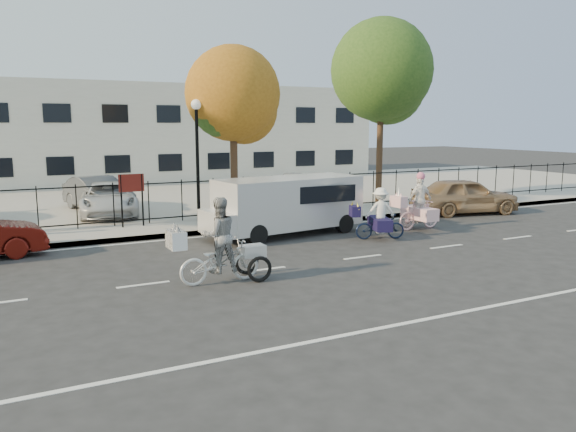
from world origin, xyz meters
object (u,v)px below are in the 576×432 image
bull_bike (379,219)px  lot_car_d (294,185)px  unicorn_bike (419,208)px  lamppost (197,139)px  gold_sedan (465,196)px  lot_car_b (108,199)px  lot_car_c (98,194)px  white_van (286,203)px  zebra_trike (220,250)px

bull_bike → lot_car_d: bearing=9.4°
unicorn_bike → lot_car_d: 8.49m
lamppost → gold_sedan: bearing=-12.3°
lot_car_b → gold_sedan: bearing=-14.6°
lamppost → lot_car_c: 5.63m
white_van → lot_car_c: white_van is taller
bull_bike → lot_car_d: 9.37m
zebra_trike → lot_car_d: 14.11m
lamppost → zebra_trike: size_ratio=1.88×
lamppost → white_van: size_ratio=0.78×
white_van → lot_car_d: bearing=53.2°
zebra_trike → lot_car_b: size_ratio=0.51×
zebra_trike → lot_car_d: size_ratio=0.64×
lot_car_b → white_van: bearing=-44.5°
lot_car_c → lot_car_d: (8.94, -0.03, -0.07)m
lamppost → zebra_trike: 7.99m
zebra_trike → unicorn_bike: size_ratio=1.15×
white_van → gold_sedan: (8.48, 0.70, -0.30)m
lot_car_c → zebra_trike: bearing=-99.7°
bull_bike → lot_car_b: bull_bike is taller
lamppost → lot_car_d: 7.79m
gold_sedan → lot_car_b: gold_sedan is taller
lot_car_d → white_van: bearing=-97.5°
lamppost → zebra_trike: lamppost is taller
lamppost → zebra_trike: bearing=-104.1°
unicorn_bike → gold_sedan: 4.40m
lamppost → bull_bike: lamppost is taller
lamppost → unicorn_bike: size_ratio=2.16×
lamppost → gold_sedan: (10.51, -2.30, -2.37)m
unicorn_bike → lot_car_d: unicorn_bike is taller
zebra_trike → bull_bike: bearing=-68.4°
lot_car_d → lamppost: bearing=-123.4°
white_van → gold_sedan: 8.51m
lamppost → lot_car_c: size_ratio=1.04×
zebra_trike → lot_car_b: 10.43m
lot_car_b → unicorn_bike: bearing=-30.7°
lamppost → lot_car_b: size_ratio=0.96×
unicorn_bike → gold_sedan: (3.96, 1.92, 0.00)m
gold_sedan → white_van: bearing=106.7°
lot_car_b → lot_car_d: (8.77, 1.26, -0.01)m
gold_sedan → lamppost: bearing=89.7°
unicorn_bike → lot_car_c: bearing=45.9°
zebra_trike → white_van: zebra_trike is taller
lamppost → bull_bike: 7.04m
white_van → lot_car_d: white_van is taller
unicorn_bike → white_van: unicorn_bike is taller
white_van → lamppost: bearing=116.5°
bull_bike → lot_car_b: 10.63m
lot_car_b → lot_car_d: lot_car_b is taller
bull_bike → white_van: 3.06m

